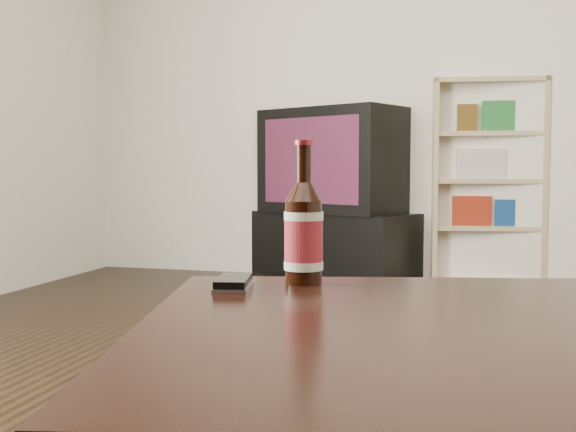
% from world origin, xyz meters
% --- Properties ---
extents(wall_back, '(5.00, 0.02, 2.70)m').
position_xyz_m(wall_back, '(0.00, 3.01, 1.35)').
color(wall_back, silver).
rests_on(wall_back, ground).
extents(tv_stand, '(1.21, 0.95, 0.43)m').
position_xyz_m(tv_stand, '(-0.78, 3.02, 0.22)').
color(tv_stand, black).
rests_on(tv_stand, floor).
extents(tv, '(1.07, 0.90, 0.69)m').
position_xyz_m(tv, '(-0.78, 3.02, 0.78)').
color(tv, black).
rests_on(tv, tv_stand).
extents(bookshelf, '(0.73, 0.42, 1.29)m').
position_xyz_m(bookshelf, '(0.18, 3.12, 0.67)').
color(bookshelf, tan).
rests_on(bookshelf, floor).
extents(beer_bottle, '(0.08, 0.08, 0.26)m').
position_xyz_m(beer_bottle, '(-0.20, -0.22, 0.60)').
color(beer_bottle, black).
rests_on(beer_bottle, coffee_table).
extents(phone, '(0.08, 0.12, 0.02)m').
position_xyz_m(phone, '(-0.31, -0.31, 0.52)').
color(phone, '#A7A7A9').
rests_on(phone, coffee_table).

